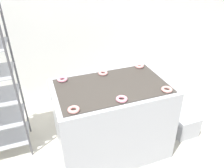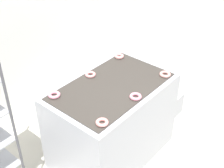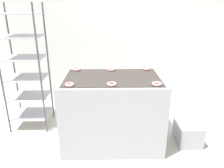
{
  "view_description": "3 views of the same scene",
  "coord_description": "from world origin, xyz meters",
  "px_view_note": "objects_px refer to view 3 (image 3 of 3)",
  "views": [
    {
      "loc": [
        -0.74,
        -1.29,
        2.2
      ],
      "look_at": [
        0.0,
        0.67,
        0.98
      ],
      "focal_mm": 35.0,
      "sensor_mm": 36.0,
      "label": 1
    },
    {
      "loc": [
        -1.98,
        -1.01,
        2.75
      ],
      "look_at": [
        0.0,
        0.67,
        0.98
      ],
      "focal_mm": 50.0,
      "sensor_mm": 36.0,
      "label": 2
    },
    {
      "loc": [
        -0.06,
        -2.0,
        1.85
      ],
      "look_at": [
        0.0,
        0.82,
        0.81
      ],
      "focal_mm": 35.0,
      "sensor_mm": 36.0,
      "label": 3
    }
  ],
  "objects_px": {
    "donut_far_left": "(77,69)",
    "donut_far_center": "(111,69)",
    "glaze_bin": "(188,133)",
    "donut_near_center": "(112,84)",
    "donut_near_right": "(157,84)",
    "baking_rack_cart": "(26,68)",
    "donut_near_left": "(70,84)",
    "fryer_machine": "(112,111)",
    "donut_far_right": "(147,69)"
  },
  "relations": [
    {
      "from": "baking_rack_cart",
      "to": "glaze_bin",
      "type": "bearing_deg",
      "value": -12.86
    },
    {
      "from": "baking_rack_cart",
      "to": "donut_far_center",
      "type": "bearing_deg",
      "value": -8.61
    },
    {
      "from": "baking_rack_cart",
      "to": "donut_near_left",
      "type": "xyz_separation_m",
      "value": [
        0.78,
        -0.8,
        0.03
      ]
    },
    {
      "from": "baking_rack_cart",
      "to": "donut_near_center",
      "type": "relative_size",
      "value": 15.96
    },
    {
      "from": "baking_rack_cart",
      "to": "donut_near_right",
      "type": "height_order",
      "value": "baking_rack_cart"
    },
    {
      "from": "donut_near_left",
      "to": "fryer_machine",
      "type": "bearing_deg",
      "value": 31.91
    },
    {
      "from": "fryer_machine",
      "to": "donut_far_center",
      "type": "bearing_deg",
      "value": 91.12
    },
    {
      "from": "donut_near_left",
      "to": "donut_near_center",
      "type": "xyz_separation_m",
      "value": [
        0.48,
        0.0,
        -0.0
      ]
    },
    {
      "from": "fryer_machine",
      "to": "donut_near_center",
      "type": "bearing_deg",
      "value": -92.22
    },
    {
      "from": "glaze_bin",
      "to": "donut_far_left",
      "type": "xyz_separation_m",
      "value": [
        -1.56,
        0.35,
        0.83
      ]
    },
    {
      "from": "donut_far_left",
      "to": "donut_far_center",
      "type": "relative_size",
      "value": 1.04
    },
    {
      "from": "fryer_machine",
      "to": "donut_near_right",
      "type": "bearing_deg",
      "value": -31.05
    },
    {
      "from": "donut_near_right",
      "to": "baking_rack_cart",
      "type": "bearing_deg",
      "value": 156.02
    },
    {
      "from": "glaze_bin",
      "to": "donut_far_left",
      "type": "relative_size",
      "value": 3.31
    },
    {
      "from": "donut_near_center",
      "to": "donut_near_right",
      "type": "bearing_deg",
      "value": -0.22
    },
    {
      "from": "donut_near_center",
      "to": "donut_near_right",
      "type": "distance_m",
      "value": 0.52
    },
    {
      "from": "donut_far_right",
      "to": "donut_near_center",
      "type": "bearing_deg",
      "value": -129.54
    },
    {
      "from": "donut_far_right",
      "to": "donut_far_center",
      "type": "bearing_deg",
      "value": -178.03
    },
    {
      "from": "fryer_machine",
      "to": "donut_far_center",
      "type": "relative_size",
      "value": 11.6
    },
    {
      "from": "glaze_bin",
      "to": "donut_near_center",
      "type": "bearing_deg",
      "value": -166.49
    },
    {
      "from": "baking_rack_cart",
      "to": "donut_far_center",
      "type": "xyz_separation_m",
      "value": [
        1.27,
        -0.19,
        0.03
      ]
    },
    {
      "from": "baking_rack_cart",
      "to": "donut_far_center",
      "type": "distance_m",
      "value": 1.29
    },
    {
      "from": "donut_near_left",
      "to": "donut_far_left",
      "type": "distance_m",
      "value": 0.62
    },
    {
      "from": "fryer_machine",
      "to": "baking_rack_cart",
      "type": "xyz_separation_m",
      "value": [
        -1.28,
        0.49,
        0.47
      ]
    },
    {
      "from": "baking_rack_cart",
      "to": "donut_near_left",
      "type": "bearing_deg",
      "value": -45.61
    },
    {
      "from": "donut_far_center",
      "to": "donut_near_left",
      "type": "bearing_deg",
      "value": -129.08
    },
    {
      "from": "donut_near_center",
      "to": "fryer_machine",
      "type": "bearing_deg",
      "value": 87.78
    },
    {
      "from": "donut_near_left",
      "to": "baking_rack_cart",
      "type": "bearing_deg",
      "value": 134.39
    },
    {
      "from": "baking_rack_cart",
      "to": "donut_far_left",
      "type": "height_order",
      "value": "baking_rack_cart"
    },
    {
      "from": "fryer_machine",
      "to": "baking_rack_cart",
      "type": "height_order",
      "value": "baking_rack_cart"
    },
    {
      "from": "baking_rack_cart",
      "to": "donut_near_left",
      "type": "relative_size",
      "value": 16.62
    },
    {
      "from": "donut_near_left",
      "to": "donut_far_left",
      "type": "bearing_deg",
      "value": 90.05
    },
    {
      "from": "donut_far_center",
      "to": "donut_far_right",
      "type": "bearing_deg",
      "value": 1.97
    },
    {
      "from": "donut_near_right",
      "to": "donut_far_center",
      "type": "relative_size",
      "value": 1.06
    },
    {
      "from": "donut_near_center",
      "to": "donut_near_left",
      "type": "bearing_deg",
      "value": -179.51
    },
    {
      "from": "glaze_bin",
      "to": "baking_rack_cart",
      "type": "bearing_deg",
      "value": 167.14
    },
    {
      "from": "donut_far_right",
      "to": "fryer_machine",
      "type": "bearing_deg",
      "value": -147.88
    },
    {
      "from": "fryer_machine",
      "to": "donut_near_right",
      "type": "xyz_separation_m",
      "value": [
        0.51,
        -0.31,
        0.5
      ]
    },
    {
      "from": "glaze_bin",
      "to": "donut_near_right",
      "type": "relative_size",
      "value": 3.25
    },
    {
      "from": "fryer_machine",
      "to": "baking_rack_cart",
      "type": "bearing_deg",
      "value": 159.09
    },
    {
      "from": "glaze_bin",
      "to": "fryer_machine",
      "type": "bearing_deg",
      "value": 177.5
    },
    {
      "from": "fryer_machine",
      "to": "donut_far_center",
      "type": "height_order",
      "value": "donut_far_center"
    },
    {
      "from": "fryer_machine",
      "to": "donut_far_left",
      "type": "height_order",
      "value": "donut_far_left"
    },
    {
      "from": "donut_near_right",
      "to": "donut_far_right",
      "type": "height_order",
      "value": "donut_far_right"
    },
    {
      "from": "donut_near_right",
      "to": "donut_far_right",
      "type": "bearing_deg",
      "value": 91.1
    },
    {
      "from": "donut_far_left",
      "to": "donut_near_left",
      "type": "bearing_deg",
      "value": -89.95
    },
    {
      "from": "baking_rack_cart",
      "to": "donut_far_right",
      "type": "xyz_separation_m",
      "value": [
        1.77,
        -0.18,
        0.03
      ]
    },
    {
      "from": "baking_rack_cart",
      "to": "donut_far_center",
      "type": "relative_size",
      "value": 16.52
    },
    {
      "from": "baking_rack_cart",
      "to": "glaze_bin",
      "type": "distance_m",
      "value": 2.53
    },
    {
      "from": "glaze_bin",
      "to": "donut_far_center",
      "type": "relative_size",
      "value": 3.44
    }
  ]
}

